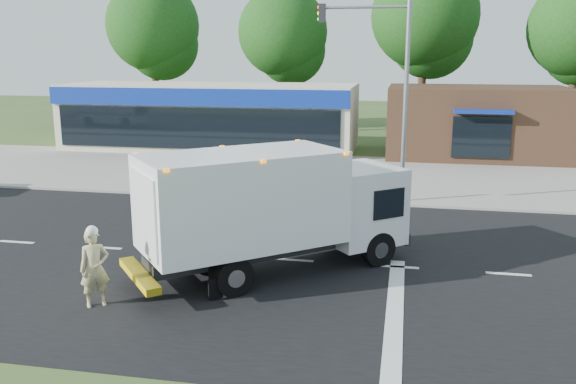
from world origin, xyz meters
TOP-DOWN VIEW (x-y plane):
  - ground at (0.00, 0.00)m, footprint 120.00×120.00m
  - road_asphalt at (0.00, 0.00)m, footprint 60.00×14.00m
  - sidewalk at (0.00, 8.20)m, footprint 60.00×2.40m
  - parking_apron at (0.00, 14.00)m, footprint 60.00×9.00m
  - lane_markings at (1.35, -1.35)m, footprint 55.20×7.00m
  - ems_box_truck at (-0.42, -1.06)m, footprint 7.46×6.78m
  - emergency_worker at (-4.03, -4.08)m, footprint 0.82×0.78m
  - retail_strip_mall at (-9.00, 19.93)m, footprint 18.00×6.20m
  - brown_storefront at (7.00, 19.98)m, footprint 10.00×6.70m
  - traffic_signal_pole at (2.35, 7.60)m, footprint 3.51×0.25m
  - background_trees at (-0.85, 28.16)m, footprint 36.77×7.39m

SIDE VIEW (x-z plane):
  - ground at x=0.00m, z-range 0.00..0.00m
  - road_asphalt at x=0.00m, z-range -0.01..0.01m
  - parking_apron at x=0.00m, z-range 0.00..0.02m
  - lane_markings at x=1.35m, z-range 0.01..0.02m
  - sidewalk at x=0.00m, z-range 0.00..0.12m
  - emergency_worker at x=-4.03m, z-range -0.02..1.98m
  - ems_box_truck at x=-0.42m, z-range 0.26..3.69m
  - brown_storefront at x=7.00m, z-range 0.00..4.00m
  - retail_strip_mall at x=-9.00m, z-range 0.01..4.01m
  - traffic_signal_pole at x=2.35m, z-range 0.92..8.92m
  - background_trees at x=-0.85m, z-range 1.33..13.43m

